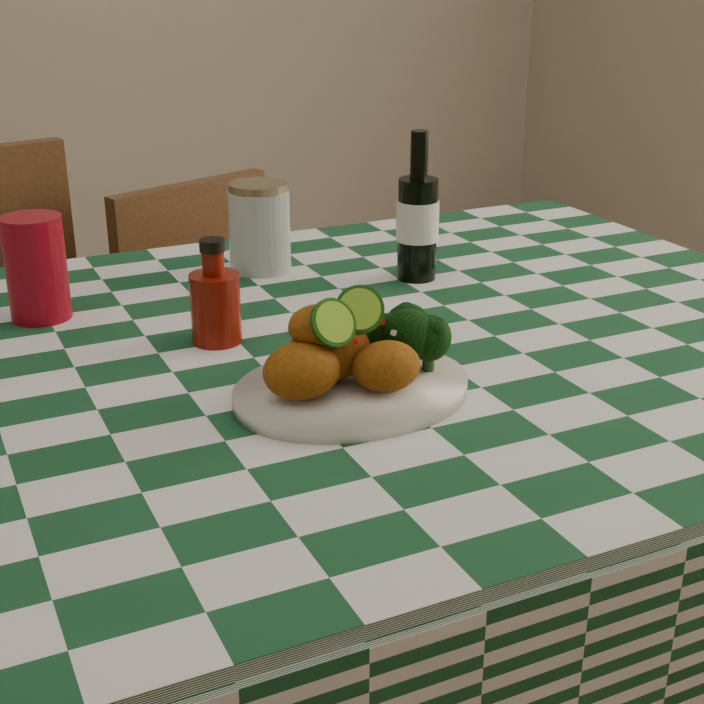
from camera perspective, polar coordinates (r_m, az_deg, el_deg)
name	(u,v)px	position (r m, az deg, el deg)	size (l,w,h in m)	color
dining_table	(265,620)	(1.41, -5.10, -15.27)	(1.66, 1.06, 0.79)	#164726
plate	(352,390)	(1.09, 0.00, -2.23)	(0.27, 0.21, 0.02)	silver
fried_chicken_pile	(347,341)	(1.07, -0.28, 0.65)	(0.16, 0.12, 0.10)	#96530E
broccoli_side	(406,340)	(1.12, 3.15, 0.70)	(0.09, 0.09, 0.07)	black
red_tumbler	(36,268)	(1.38, -17.91, 4.67)	(0.08, 0.08, 0.14)	maroon
ketchup_bottle	(215,291)	(1.24, -8.00, 3.51)	(0.06, 0.06, 0.13)	#6C0F05
mason_jar	(259,227)	(1.53, -5.42, 7.25)	(0.09, 0.09, 0.14)	#B2BCBA
beer_bottle	(418,206)	(1.47, 3.85, 8.45)	(0.06, 0.06, 0.22)	black
wooden_chair_left	(20,403)	(1.97, -18.74, -2.81)	(0.41, 0.43, 0.90)	#472814
wooden_chair_right	(250,390)	(2.03, -5.95, -2.23)	(0.37, 0.39, 0.81)	#472814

